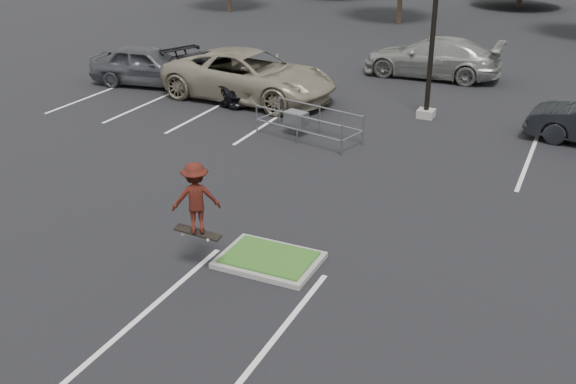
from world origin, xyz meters
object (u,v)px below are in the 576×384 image
at_px(car_far_silver, 432,57).
at_px(cart_corral, 299,118).
at_px(car_l_grey, 148,65).
at_px(car_l_black, 214,75).
at_px(skateboarder, 196,198).
at_px(car_l_tan, 250,76).

bearing_deg(car_far_silver, cart_corral, -13.09).
bearing_deg(car_l_grey, car_far_silver, -67.09).
distance_m(cart_corral, car_l_black, 6.33).
relative_size(skateboarder, car_l_black, 0.31).
relative_size(skateboarder, car_l_tan, 0.24).
relative_size(car_l_tan, car_l_black, 1.29).
relative_size(cart_corral, car_far_silver, 0.62).
bearing_deg(skateboarder, car_l_tan, -101.45).
bearing_deg(car_l_tan, cart_corral, -128.44).
distance_m(car_l_tan, car_far_silver, 8.74).
bearing_deg(car_l_grey, skateboarder, -148.92).
distance_m(cart_corral, car_l_tan, 4.87).
xyz_separation_m(cart_corral, car_far_silver, (2.08, 9.90, 0.24)).
bearing_deg(car_far_silver, car_l_black, -49.99).
xyz_separation_m(car_l_black, car_l_grey, (-3.27, 0.00, 0.06)).
distance_m(skateboarder, car_l_grey, 16.22).
height_order(skateboarder, car_l_black, skateboarder).
distance_m(cart_corral, car_l_grey, 9.26).
bearing_deg(car_l_black, car_far_silver, -26.64).
height_order(car_l_tan, car_l_grey, car_l_tan).
bearing_deg(car_l_black, car_l_tan, -72.54).
xyz_separation_m(skateboarder, car_l_black, (-7.03, 12.50, -1.00)).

